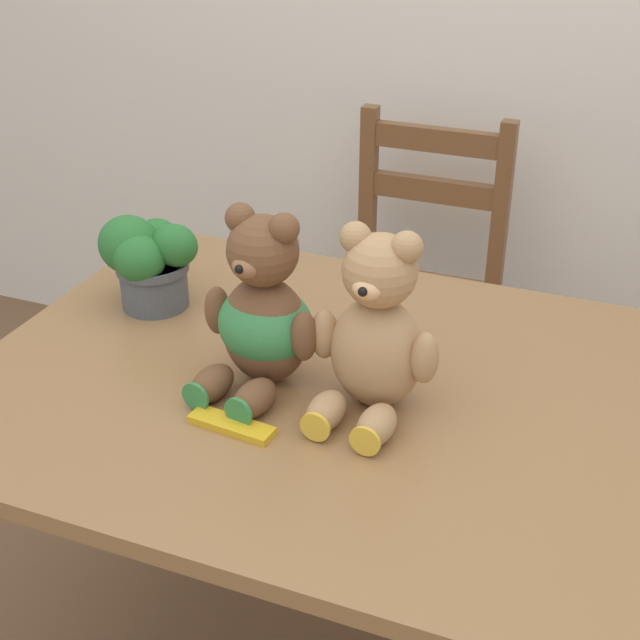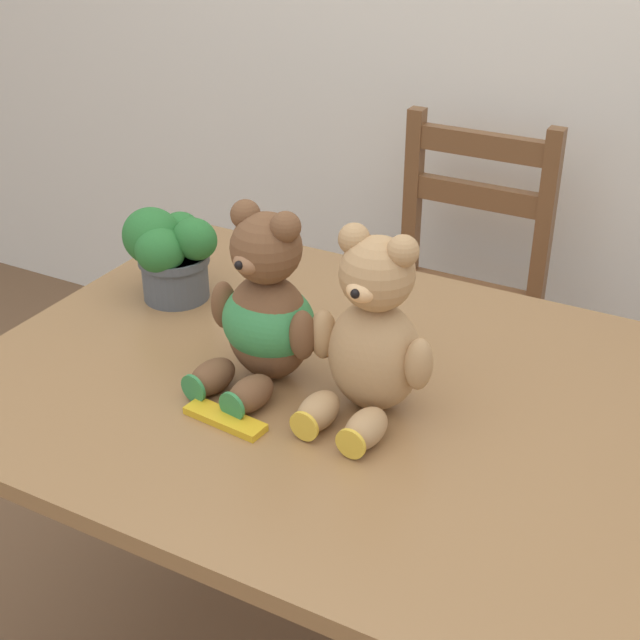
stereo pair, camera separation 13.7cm
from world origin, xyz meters
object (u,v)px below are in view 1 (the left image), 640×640
wooden_chair_behind (414,298)px  teddy_bear_right (375,334)px  potted_plant (147,260)px  chocolate_bar (232,425)px  teddy_bear_left (263,316)px

wooden_chair_behind → teddy_bear_right: (0.18, -0.89, 0.41)m
potted_plant → chocolate_bar: size_ratio=1.41×
teddy_bear_left → teddy_bear_right: 0.19m
wooden_chair_behind → teddy_bear_left: size_ratio=3.07×
teddy_bear_right → wooden_chair_behind: bearing=-74.6°
teddy_bear_left → teddy_bear_right: size_ratio=1.00×
wooden_chair_behind → potted_plant: size_ratio=4.78×
wooden_chair_behind → chocolate_bar: (0.00, -1.03, 0.28)m
chocolate_bar → potted_plant: bearing=137.0°
potted_plant → teddy_bear_right: bearing=-17.7°
wooden_chair_behind → chocolate_bar: 1.07m
wooden_chair_behind → potted_plant: bearing=66.5°
teddy_bear_left → potted_plant: (-0.31, 0.16, -0.02)m
teddy_bear_left → chocolate_bar: (0.01, -0.14, -0.11)m
teddy_bear_right → potted_plant: 0.52m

